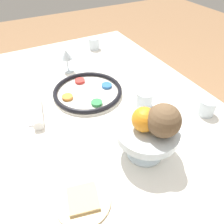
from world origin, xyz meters
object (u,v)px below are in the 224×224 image
wine_glass (66,56)px  napkin_roll (37,112)px  coconut (164,121)px  bread_plate (83,200)px  orange_fruit (144,119)px  cup_far (207,107)px  fruit_stand (147,134)px  cup_near (145,99)px  cup_mid (94,43)px  seder_plate (88,92)px

wine_glass → napkin_roll: bearing=-39.0°
coconut → bread_plate: 0.34m
orange_fruit → coconut: 0.06m
cup_far → napkin_roll: bearing=-117.0°
fruit_stand → napkin_roll: 0.49m
cup_near → cup_mid: bearing=175.8°
seder_plate → fruit_stand: 0.44m
bread_plate → fruit_stand: bearing=103.8°
wine_glass → fruit_stand: (0.69, 0.05, 0.00)m
bread_plate → cup_near: 0.52m
napkin_roll → cup_near: (0.16, 0.45, 0.01)m
napkin_roll → cup_far: cup_far is taller
bread_plate → orange_fruit: bearing=106.3°
coconut → cup_far: size_ratio=1.47×
wine_glass → fruit_stand: 0.69m
orange_fruit → cup_mid: size_ratio=1.11×
fruit_stand → coconut: coconut is taller
fruit_stand → cup_near: bearing=146.0°
wine_glass → napkin_roll: wine_glass is taller
seder_plate → orange_fruit: bearing=3.4°
wine_glass → bread_plate: 0.79m
wine_glass → coconut: 0.74m
cup_far → bread_plate: bearing=-78.9°
coconut → bread_plate: bearing=-84.1°
orange_fruit → napkin_roll: (-0.38, -0.28, -0.14)m
wine_glass → orange_fruit: bearing=2.9°
wine_glass → orange_fruit: size_ratio=1.58×
cup_near → napkin_roll: bearing=-109.5°
orange_fruit → cup_near: orange_fruit is taller
fruit_stand → orange_fruit: orange_fruit is taller
bread_plate → cup_mid: 1.07m
wine_glass → coconut: coconut is taller
cup_near → cup_far: (0.17, 0.20, 0.00)m
fruit_stand → cup_far: size_ratio=2.88×
seder_plate → orange_fruit: size_ratio=4.07×
seder_plate → cup_far: (0.38, 0.40, 0.02)m
napkin_roll → coconut: bearing=37.0°
wine_glass → cup_mid: (-0.20, 0.25, -0.06)m
orange_fruit → cup_mid: orange_fruit is taller
coconut → bread_plate: (0.03, -0.30, -0.17)m
bread_plate → wine_glass: bearing=163.8°
fruit_stand → cup_mid: (-0.89, 0.20, -0.06)m
seder_plate → bread_plate: 0.55m
orange_fruit → napkin_roll: 0.49m
orange_fruit → cup_mid: bearing=166.1°
coconut → bread_plate: coconut is taller
orange_fruit → cup_near: size_ratio=1.11×
orange_fruit → cup_near: (-0.22, 0.17, -0.13)m
cup_mid → cup_near: bearing=-4.2°
seder_plate → cup_near: (0.20, 0.19, 0.02)m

